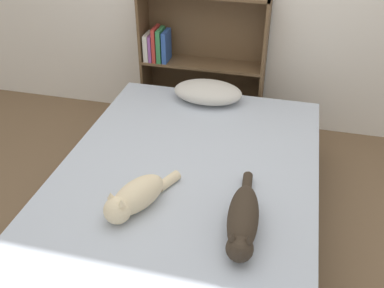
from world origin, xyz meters
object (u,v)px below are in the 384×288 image
bed (185,205)px  pillow (208,92)px  cat_light (135,198)px  bookshelf (199,59)px  cat_dark (243,220)px

bed → pillow: (-0.06, 0.87, 0.30)m
pillow → bed: bearing=-86.0°
cat_light → bookshelf: (-0.06, 1.65, 0.05)m
bed → cat_dark: size_ratio=3.31×
pillow → bookshelf: bookshelf is taller
cat_light → bookshelf: size_ratio=0.42×
cat_dark → bed: bearing=-138.1°
bed → cat_light: (-0.17, -0.33, 0.30)m
pillow → cat_dark: (0.43, -1.23, 0.00)m
pillow → bookshelf: 0.49m
bed → pillow: pillow is taller
pillow → cat_dark: bearing=-70.7°
pillow → bookshelf: size_ratio=0.44×
bed → cat_dark: bearing=-44.3°
cat_light → cat_dark: same height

